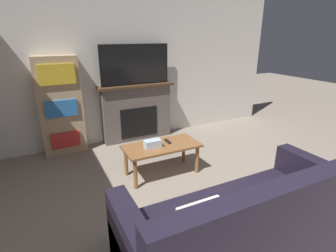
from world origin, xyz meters
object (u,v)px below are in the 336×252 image
object	(u,v)px
tv	(135,65)
bookshelf	(61,106)
fireplace	(137,112)
couch	(244,229)
coffee_table	(162,149)

from	to	relation	value
tv	bookshelf	xyz separation A→B (m)	(-1.26, -0.00, -0.58)
fireplace	bookshelf	xyz separation A→B (m)	(-1.26, -0.02, 0.26)
couch	bookshelf	xyz separation A→B (m)	(-1.09, 2.99, 0.47)
couch	coffee_table	bearing A→B (deg)	89.70
couch	coffee_table	xyz separation A→B (m)	(0.01, 1.62, 0.07)
coffee_table	bookshelf	xyz separation A→B (m)	(-1.10, 1.37, 0.40)
fireplace	tv	world-z (taller)	tv
tv	couch	xyz separation A→B (m)	(-0.17, -3.00, -1.05)
tv	couch	size ratio (longest dim) A/B	0.59
fireplace	tv	size ratio (longest dim) A/B	1.11
fireplace	couch	bearing A→B (deg)	-93.19
tv	couch	distance (m)	3.18
coffee_table	bookshelf	bearing A→B (deg)	128.80
bookshelf	tv	bearing A→B (deg)	0.16
tv	coffee_table	size ratio (longest dim) A/B	1.18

